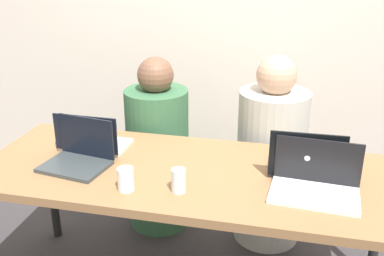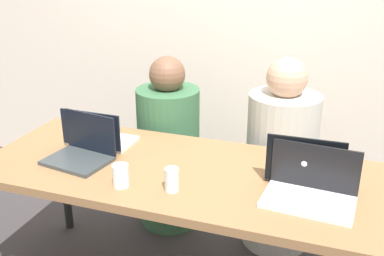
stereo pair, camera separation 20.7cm
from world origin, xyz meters
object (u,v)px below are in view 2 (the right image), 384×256
object	(u,v)px
laptop_back_left	(99,137)
laptop_front_left	(82,151)
person_on_right	(280,166)
person_on_left	(169,152)
water_glass_left	(121,177)
laptop_front_right	(310,190)
laptop_back_right	(305,169)
water_glass_center	(172,181)

from	to	relation	value
laptop_back_left	laptop_front_left	bearing A→B (deg)	95.07
person_on_right	laptop_back_left	distance (m)	1.05
person_on_left	person_on_right	bearing A→B (deg)	168.14
person_on_left	water_glass_left	xyz separation A→B (m)	(0.13, -0.87, 0.29)
laptop_front_right	laptop_front_left	distance (m)	1.08
person_on_left	laptop_front_left	size ratio (longest dim) A/B	3.39
person_on_left	laptop_front_right	distance (m)	1.20
person_on_right	water_glass_left	size ratio (longest dim) A/B	11.52
laptop_back_right	laptop_back_left	xyz separation A→B (m)	(-1.05, 0.03, -0.00)
person_on_right	laptop_front_left	world-z (taller)	person_on_right
person_on_right	laptop_back_right	bearing A→B (deg)	92.00
person_on_right	laptop_front_left	size ratio (longest dim) A/B	3.53
laptop_front_left	water_glass_left	bearing A→B (deg)	-20.86
person_on_right	laptop_back_left	xyz separation A→B (m)	(-0.88, -0.51, 0.27)
person_on_right	laptop_front_left	distance (m)	1.14
person_on_right	laptop_back_left	world-z (taller)	person_on_right
laptop_back_right	laptop_front_left	distance (m)	1.05
laptop_front_left	water_glass_center	size ratio (longest dim) A/B	3.14
laptop_front_right	laptop_back_right	size ratio (longest dim) A/B	1.13
person_on_left	laptop_front_left	world-z (taller)	person_on_left
laptop_back_right	water_glass_center	distance (m)	0.59
laptop_back_right	laptop_back_left	distance (m)	1.05
laptop_back_left	water_glass_left	bearing A→B (deg)	132.49
person_on_right	laptop_front_right	distance (m)	0.80
person_on_right	laptop_front_right	size ratio (longest dim) A/B	3.07
laptop_front_right	laptop_front_left	world-z (taller)	laptop_front_left
laptop_front_right	laptop_back_right	xyz separation A→B (m)	(-0.04, 0.17, 0.00)
laptop_back_left	water_glass_left	distance (m)	0.47
person_on_left	laptop_front_right	xyz separation A→B (m)	(0.91, -0.72, 0.29)
laptop_back_left	water_glass_left	world-z (taller)	laptop_back_left
water_glass_center	water_glass_left	bearing A→B (deg)	-170.95
laptop_front_right	water_glass_left	world-z (taller)	laptop_front_right
laptop_front_right	laptop_back_left	world-z (taller)	laptop_front_right
person_on_left	person_on_right	xyz separation A→B (m)	(0.70, -0.00, 0.02)
laptop_front_left	water_glass_center	bearing A→B (deg)	-5.71
laptop_front_left	water_glass_center	distance (m)	0.54
person_on_right	laptop_back_right	xyz separation A→B (m)	(0.17, -0.54, 0.27)
laptop_front_right	water_glass_center	xyz separation A→B (m)	(-0.56, -0.12, -0.00)
laptop_front_left	water_glass_left	xyz separation A→B (m)	(0.30, -0.17, -0.00)
laptop_front_right	water_glass_left	xyz separation A→B (m)	(-0.78, -0.15, -0.00)
person_on_right	laptop_front_right	bearing A→B (deg)	90.90
person_on_right	water_glass_center	bearing A→B (deg)	51.88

